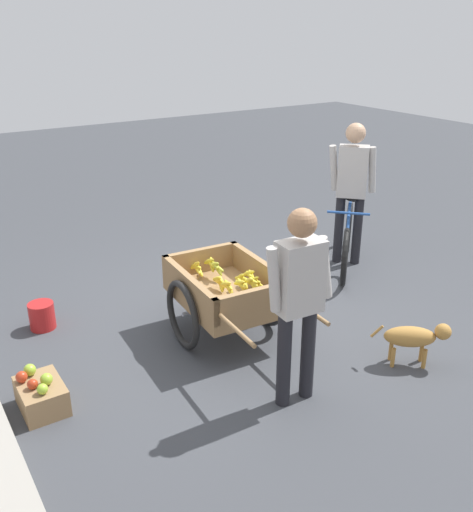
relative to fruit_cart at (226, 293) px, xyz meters
name	(u,v)px	position (x,y,z in m)	size (l,w,h in m)	color
ground_plane	(243,322)	(0.10, -0.25, -0.44)	(24.00, 24.00, 0.00)	#3D3F44
fruit_cart	(226,293)	(0.00, 0.00, 0.00)	(1.70, 0.98, 0.73)	#937047
vendor_person	(299,292)	(-1.14, 0.08, 0.50)	(0.22, 0.59, 1.58)	black
bicycle	(347,240)	(0.58, -2.05, -0.09)	(1.21, 1.22, 0.85)	black
cyclist_person	(352,181)	(0.69, -2.16, 0.59)	(0.39, 0.45, 1.70)	black
dog	(415,337)	(-1.30, -1.08, -0.17)	(0.44, 0.56, 0.40)	#AD7A38
plastic_bucket	(42,316)	(1.06, 1.44, -0.31)	(0.24, 0.24, 0.26)	#B21E1E
apple_crate	(41,394)	(-0.19, 1.79, -0.31)	(0.44, 0.32, 0.31)	#99754C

